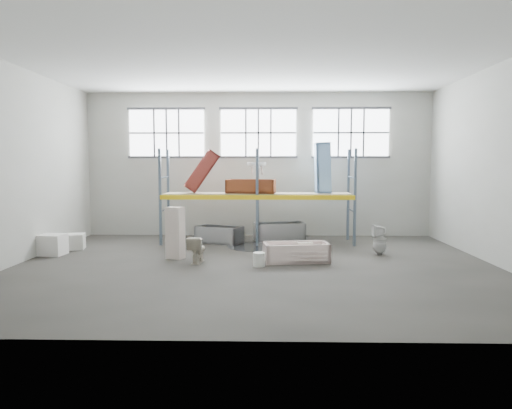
{
  "coord_description": "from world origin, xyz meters",
  "views": [
    {
      "loc": [
        0.31,
        -11.49,
        2.52
      ],
      "look_at": [
        0.0,
        1.5,
        1.4
      ],
      "focal_mm": 32.95,
      "sensor_mm": 36.0,
      "label": 1
    }
  ],
  "objects_px": {
    "toilet_beige": "(197,249)",
    "rust_tub_flat": "(251,186)",
    "bathtub_beige": "(296,252)",
    "steel_tub_left": "(219,234)",
    "toilet_white": "(380,240)",
    "steel_tub_right": "(279,231)",
    "blue_tub_upright": "(323,168)",
    "bucket": "(259,259)",
    "carton_near": "(52,245)",
    "cistern_tall": "(175,233)"
  },
  "relations": [
    {
      "from": "blue_tub_upright",
      "to": "carton_near",
      "type": "bearing_deg",
      "value": -162.87
    },
    {
      "from": "blue_tub_upright",
      "to": "carton_near",
      "type": "height_order",
      "value": "blue_tub_upright"
    },
    {
      "from": "bathtub_beige",
      "to": "bucket",
      "type": "relative_size",
      "value": 4.83
    },
    {
      "from": "cistern_tall",
      "to": "rust_tub_flat",
      "type": "bearing_deg",
      "value": 77.5
    },
    {
      "from": "cistern_tall",
      "to": "bucket",
      "type": "relative_size",
      "value": 4.01
    },
    {
      "from": "rust_tub_flat",
      "to": "blue_tub_upright",
      "type": "xyz_separation_m",
      "value": [
        2.29,
        0.28,
        0.57
      ]
    },
    {
      "from": "toilet_beige",
      "to": "toilet_white",
      "type": "bearing_deg",
      "value": -159.0
    },
    {
      "from": "toilet_white",
      "to": "steel_tub_left",
      "type": "height_order",
      "value": "toilet_white"
    },
    {
      "from": "bathtub_beige",
      "to": "steel_tub_left",
      "type": "height_order",
      "value": "steel_tub_left"
    },
    {
      "from": "steel_tub_right",
      "to": "blue_tub_upright",
      "type": "distance_m",
      "value": 2.52
    },
    {
      "from": "cistern_tall",
      "to": "toilet_white",
      "type": "xyz_separation_m",
      "value": [
        5.59,
        0.67,
        -0.27
      ]
    },
    {
      "from": "rust_tub_flat",
      "to": "bucket",
      "type": "distance_m",
      "value": 3.84
    },
    {
      "from": "steel_tub_left",
      "to": "bucket",
      "type": "bearing_deg",
      "value": -68.89
    },
    {
      "from": "toilet_white",
      "to": "bathtub_beige",
      "type": "bearing_deg",
      "value": -70.47
    },
    {
      "from": "toilet_beige",
      "to": "blue_tub_upright",
      "type": "height_order",
      "value": "blue_tub_upright"
    },
    {
      "from": "toilet_beige",
      "to": "cistern_tall",
      "type": "relative_size",
      "value": 0.49
    },
    {
      "from": "cistern_tall",
      "to": "toilet_white",
      "type": "height_order",
      "value": "cistern_tall"
    },
    {
      "from": "blue_tub_upright",
      "to": "toilet_white",
      "type": "bearing_deg",
      "value": -57.55
    },
    {
      "from": "cistern_tall",
      "to": "rust_tub_flat",
      "type": "xyz_separation_m",
      "value": [
        1.93,
        2.54,
        1.13
      ]
    },
    {
      "from": "toilet_beige",
      "to": "toilet_white",
      "type": "height_order",
      "value": "toilet_white"
    },
    {
      "from": "toilet_beige",
      "to": "steel_tub_right",
      "type": "distance_m",
      "value": 4.21
    },
    {
      "from": "bathtub_beige",
      "to": "steel_tub_left",
      "type": "relative_size",
      "value": 1.14
    },
    {
      "from": "steel_tub_left",
      "to": "blue_tub_upright",
      "type": "xyz_separation_m",
      "value": [
        3.31,
        0.28,
        2.13
      ]
    },
    {
      "from": "toilet_white",
      "to": "bucket",
      "type": "height_order",
      "value": "toilet_white"
    },
    {
      "from": "steel_tub_right",
      "to": "blue_tub_upright",
      "type": "height_order",
      "value": "blue_tub_upright"
    },
    {
      "from": "steel_tub_right",
      "to": "carton_near",
      "type": "distance_m",
      "value": 6.92
    },
    {
      "from": "toilet_white",
      "to": "steel_tub_right",
      "type": "distance_m",
      "value": 3.64
    },
    {
      "from": "steel_tub_right",
      "to": "carton_near",
      "type": "bearing_deg",
      "value": -157.46
    },
    {
      "from": "cistern_tall",
      "to": "steel_tub_left",
      "type": "xyz_separation_m",
      "value": [
        0.92,
        2.54,
        -0.42
      ]
    },
    {
      "from": "bathtub_beige",
      "to": "steel_tub_left",
      "type": "bearing_deg",
      "value": 120.69
    },
    {
      "from": "bathtub_beige",
      "to": "rust_tub_flat",
      "type": "xyz_separation_m",
      "value": [
        -1.27,
        2.86,
        1.58
      ]
    },
    {
      "from": "cistern_tall",
      "to": "blue_tub_upright",
      "type": "bearing_deg",
      "value": 58.45
    },
    {
      "from": "bathtub_beige",
      "to": "blue_tub_upright",
      "type": "distance_m",
      "value": 3.94
    },
    {
      "from": "cistern_tall",
      "to": "carton_near",
      "type": "bearing_deg",
      "value": -162.16
    },
    {
      "from": "toilet_beige",
      "to": "toilet_white",
      "type": "xyz_separation_m",
      "value": [
        4.93,
        1.18,
        0.08
      ]
    },
    {
      "from": "steel_tub_right",
      "to": "rust_tub_flat",
      "type": "bearing_deg",
      "value": -149.91
    },
    {
      "from": "toilet_beige",
      "to": "rust_tub_flat",
      "type": "bearing_deg",
      "value": -105.14
    },
    {
      "from": "cistern_tall",
      "to": "bucket",
      "type": "bearing_deg",
      "value": 2.64
    },
    {
      "from": "blue_tub_upright",
      "to": "bucket",
      "type": "bearing_deg",
      "value": -117.87
    },
    {
      "from": "bucket",
      "to": "carton_near",
      "type": "xyz_separation_m",
      "value": [
        -5.78,
        1.34,
        0.11
      ]
    },
    {
      "from": "steel_tub_left",
      "to": "steel_tub_right",
      "type": "distance_m",
      "value": 2.02
    },
    {
      "from": "cistern_tall",
      "to": "toilet_white",
      "type": "bearing_deg",
      "value": 31.61
    },
    {
      "from": "bathtub_beige",
      "to": "toilet_beige",
      "type": "relative_size",
      "value": 2.43
    },
    {
      "from": "bucket",
      "to": "rust_tub_flat",
      "type": "bearing_deg",
      "value": 95.25
    },
    {
      "from": "steel_tub_left",
      "to": "bathtub_beige",
      "type": "bearing_deg",
      "value": -51.4
    },
    {
      "from": "cistern_tall",
      "to": "carton_near",
      "type": "xyz_separation_m",
      "value": [
        -3.53,
        0.43,
        -0.4
      ]
    },
    {
      "from": "bucket",
      "to": "carton_near",
      "type": "distance_m",
      "value": 5.94
    },
    {
      "from": "toilet_beige",
      "to": "steel_tub_left",
      "type": "xyz_separation_m",
      "value": [
        0.26,
        3.05,
        -0.07
      ]
    },
    {
      "from": "bucket",
      "to": "toilet_white",
      "type": "bearing_deg",
      "value": 25.43
    },
    {
      "from": "carton_near",
      "to": "toilet_white",
      "type": "bearing_deg",
      "value": 1.54
    }
  ]
}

